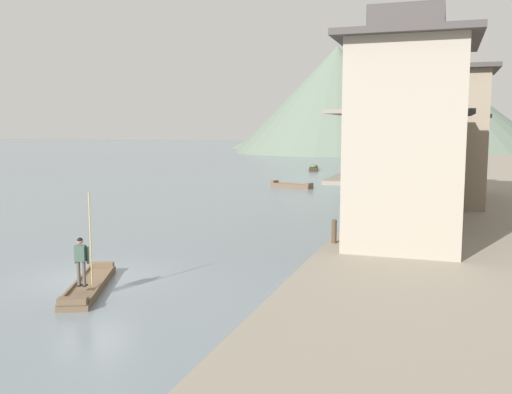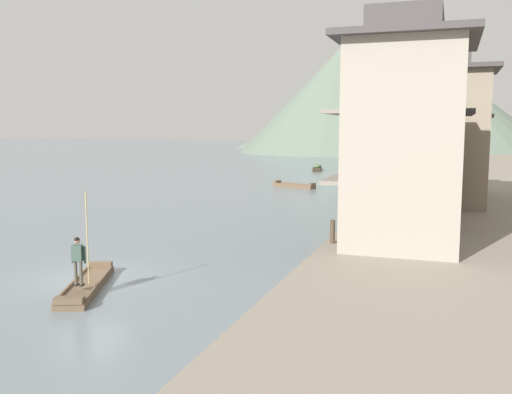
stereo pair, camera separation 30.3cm
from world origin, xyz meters
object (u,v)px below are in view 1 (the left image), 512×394
Objects in this scene: boat_moored_far at (291,186)px; house_waterfront_tall at (434,132)px; boatman_person at (82,256)px; boat_foreground_poled at (89,286)px; house_waterfront_narrow at (435,151)px; mooring_post_dock_near at (334,231)px; boat_moored_nearest at (314,168)px; mooring_post_dock_mid at (364,204)px; house_waterfront_nearest at (407,135)px; boat_moored_second at (377,182)px; boat_moored_third at (349,199)px; boat_midriver_drifting at (367,168)px; house_waterfront_second at (415,160)px.

boat_moored_far is 0.49× the size of house_waterfront_tall.
boat_moored_far is at bearing 93.79° from boatman_person.
boatman_person is at bearing -116.65° from house_waterfront_tall.
house_waterfront_narrow is (10.60, 25.02, 3.73)m from boat_foreground_poled.
mooring_post_dock_near is (9.07, -27.39, 1.15)m from boat_moored_far.
boatman_person is (0.40, -0.91, 1.28)m from boat_foreground_poled.
boat_moored_nearest is 5.56× the size of mooring_post_dock_mid.
house_waterfront_nearest is at bearing -71.38° from mooring_post_dock_mid.
boatman_person is 0.71× the size of boat_moored_far.
mooring_post_dock_near is at bearing -86.41° from boat_moored_second.
boat_moored_third is (-0.48, -14.21, -0.04)m from boat_moored_second.
boat_foreground_poled is at bearing -97.18° from boat_moored_second.
boat_foreground_poled is 0.92× the size of boat_moored_third.
boat_foreground_poled is 54.47m from boat_moored_nearest.
mooring_post_dock_near is (5.41, -51.74, 1.10)m from boat_midriver_drifting.
house_waterfront_narrow is at bearing -75.03° from boat_midriver_drifting.
house_waterfront_tall reaches higher than boat_foreground_poled.
house_waterfront_nearest is at bearing -92.47° from house_waterfront_narrow.
boat_midriver_drifting is 43.39m from mooring_post_dock_mid.
boat_moored_nearest is 0.87× the size of house_waterfront_second.
boat_moored_far is 4.49× the size of mooring_post_dock_mid.
house_waterfront_narrow is at bearing -9.12° from boat_moored_third.
house_waterfront_nearest is at bearing 35.96° from boat_foreground_poled.
boat_moored_nearest reaches higher than boat_midriver_drifting.
mooring_post_dock_near is at bearing -110.92° from house_waterfront_second.
house_waterfront_narrow reaches higher than boatman_person.
boat_moored_nearest is at bearing 113.43° from house_waterfront_tall.
boatman_person is 41.39m from boat_moored_second.
house_waterfront_second is at bearing -32.27° from mooring_post_dock_mid.
house_waterfront_second is (9.87, 13.28, 3.73)m from boat_foreground_poled.
boat_moored_third is 0.84× the size of house_waterfront_second.
boat_foreground_poled reaches higher than boat_moored_third.
mooring_post_dock_mid is (2.13, -25.22, 1.17)m from boat_moored_second.
house_waterfront_narrow reaches higher than boat_moored_nearest.
mooring_post_dock_near is (7.19, 6.27, 1.19)m from boat_foreground_poled.
boatman_person is 0.44× the size of house_waterfront_narrow.
boat_moored_far is 15.62m from house_waterfront_narrow.
boat_moored_third is at bearing 132.65° from house_waterfront_tall.
mooring_post_dock_mid reaches higher than boat_foreground_poled.
boat_moored_second is 0.71× the size of house_waterfront_second.
house_waterfront_nearest is at bearing -90.37° from house_waterfront_second.
boat_moored_nearest reaches higher than boat_moored_second.
boat_midriver_drifting is 0.42× the size of house_waterfront_nearest.
boat_moored_second is at bearing 88.05° from boat_moored_third.
boatman_person is 34.66m from boat_moored_far.
house_waterfront_nearest reaches higher than boatman_person.
house_waterfront_nearest reaches higher than mooring_post_dock_near.
boat_midriver_drifting is at bearing 30.68° from boat_moored_nearest.
mooring_post_dock_near reaches higher than boat_foreground_poled.
boat_midriver_drifting is (-2.79, 32.03, 0.10)m from boat_moored_third.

